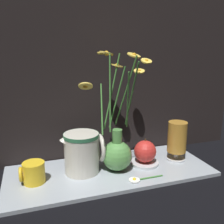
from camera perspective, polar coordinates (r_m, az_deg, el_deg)
ground_plane at (r=0.89m, az=-0.42°, el=-13.71°), size 6.00×6.00×0.00m
shelf at (r=0.89m, az=-0.42°, el=-13.36°), size 0.70×0.28×0.01m
backdrop_wall at (r=0.95m, az=-3.62°, el=22.19°), size 1.20×0.02×1.10m
vase_with_flowers at (r=0.86m, az=1.15°, el=-8.27°), size 0.24×0.14×0.40m
yellow_mug at (r=0.83m, az=-17.60°, el=-13.07°), size 0.08×0.07×0.07m
ceramic_pitcher at (r=0.85m, az=-6.75°, el=-8.85°), size 0.14×0.12×0.15m
tea_glass at (r=0.96m, az=14.49°, el=-5.74°), size 0.07×0.07×0.15m
saucer_plate at (r=0.93m, az=7.48°, el=-11.48°), size 0.10×0.10×0.01m
orange_fruit at (r=0.91m, az=7.57°, el=-8.93°), size 0.08×0.08×0.09m
loose_daisy at (r=0.82m, az=6.05°, el=-15.06°), size 0.12×0.04×0.01m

